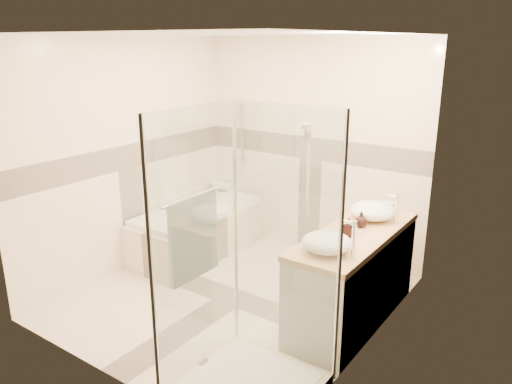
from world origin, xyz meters
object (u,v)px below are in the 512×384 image
Objects in this scene: vessel_sink_far at (327,242)px; vanity at (353,277)px; amenity_bottle_a at (348,227)px; bathtub at (198,228)px; vessel_sink_near at (372,211)px; amenity_bottle_b at (361,220)px; shower_enclosure at (242,321)px.

vanity is at bearing 87.78° from vessel_sink_far.
bathtub is at bearing 167.65° from amenity_bottle_a.
vessel_sink_far is at bearing -22.11° from bathtub.
bathtub is 4.12× the size of vessel_sink_near.
vanity is 0.52m from amenity_bottle_b.
vessel_sink_far reaches higher than bathtub.
amenity_bottle_a reaches higher than amenity_bottle_b.
vessel_sink_near is at bearing 92.83° from vanity.
vessel_sink_near is at bearing 80.75° from shower_enclosure.
amenity_bottle_a reaches higher than vanity.
vessel_sink_near is at bearing 90.00° from amenity_bottle_b.
vessel_sink_near is 0.26m from amenity_bottle_b.
amenity_bottle_a is 1.13× the size of amenity_bottle_b.
vessel_sink_near is at bearing 1.45° from bathtub.
shower_enclosure reaches higher than amenity_bottle_b.
amenity_bottle_b is (0.00, 0.66, -0.01)m from vessel_sink_far.
shower_enclosure reaches higher than bathtub.
vessel_sink_near reaches higher than bathtub.
amenity_bottle_b is at bearing 79.12° from shower_enclosure.
shower_enclosure is at bearing -100.88° from amenity_bottle_b.
vanity is at bearing 80.26° from amenity_bottle_a.
vessel_sink_far is at bearing -90.00° from amenity_bottle_b.
amenity_bottle_a is at bearing -90.00° from vessel_sink_near.
shower_enclosure is at bearing -103.30° from amenity_bottle_a.
amenity_bottle_a is at bearing 76.70° from shower_enclosure.
vanity is at bearing 77.03° from shower_enclosure.
vessel_sink_far is 2.47× the size of amenity_bottle_a.
vanity is 0.65m from vessel_sink_near.
amenity_bottle_a is at bearing -12.35° from bathtub.
shower_enclosure is 4.95× the size of vessel_sink_near.
amenity_bottle_b is at bearing 90.00° from amenity_bottle_a.
vessel_sink_near is (0.27, 1.67, 0.43)m from shower_enclosure.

